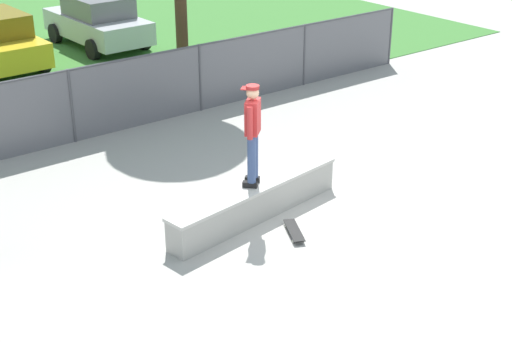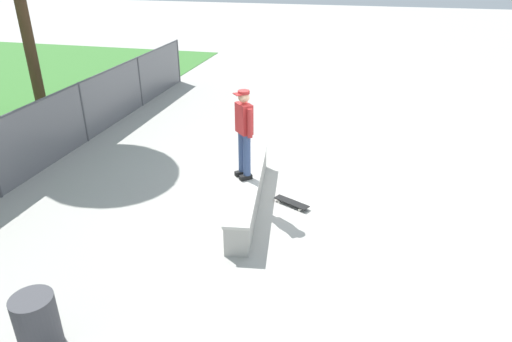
{
  "view_description": "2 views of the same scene",
  "coord_description": "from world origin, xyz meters",
  "px_view_note": "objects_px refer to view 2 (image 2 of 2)",
  "views": [
    {
      "loc": [
        -7.88,
        -8.33,
        6.28
      ],
      "look_at": [
        -0.97,
        0.61,
        1.13
      ],
      "focal_mm": 51.75,
      "sensor_mm": 36.0,
      "label": 1
    },
    {
      "loc": [
        -8.95,
        -1.22,
        4.87
      ],
      "look_at": [
        -1.05,
        0.72,
        0.97
      ],
      "focal_mm": 32.27,
      "sensor_mm": 36.0,
      "label": 2
    }
  ],
  "objects_px": {
    "concrete_ledge": "(249,191)",
    "skateboard": "(291,202)",
    "trash_bin": "(37,323)",
    "skateboarder": "(244,130)"
  },
  "relations": [
    {
      "from": "trash_bin",
      "to": "concrete_ledge",
      "type": "bearing_deg",
      "value": -21.2
    },
    {
      "from": "skateboarder",
      "to": "trash_bin",
      "type": "xyz_separation_m",
      "value": [
        -4.46,
        1.65,
        -1.24
      ]
    },
    {
      "from": "skateboard",
      "to": "trash_bin",
      "type": "height_order",
      "value": "trash_bin"
    },
    {
      "from": "skateboarder",
      "to": "trash_bin",
      "type": "relative_size",
      "value": 2.2
    },
    {
      "from": "concrete_ledge",
      "to": "trash_bin",
      "type": "distance_m",
      "value": 4.79
    },
    {
      "from": "concrete_ledge",
      "to": "trash_bin",
      "type": "relative_size",
      "value": 4.64
    },
    {
      "from": "concrete_ledge",
      "to": "skateboard",
      "type": "xyz_separation_m",
      "value": [
        0.15,
        -0.9,
        -0.24
      ]
    },
    {
      "from": "concrete_ledge",
      "to": "skateboarder",
      "type": "xyz_separation_m",
      "value": [
        -0.0,
        0.08,
        1.34
      ]
    },
    {
      "from": "concrete_ledge",
      "to": "skateboard",
      "type": "bearing_deg",
      "value": -80.72
    },
    {
      "from": "concrete_ledge",
      "to": "skateboard",
      "type": "height_order",
      "value": "concrete_ledge"
    }
  ]
}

